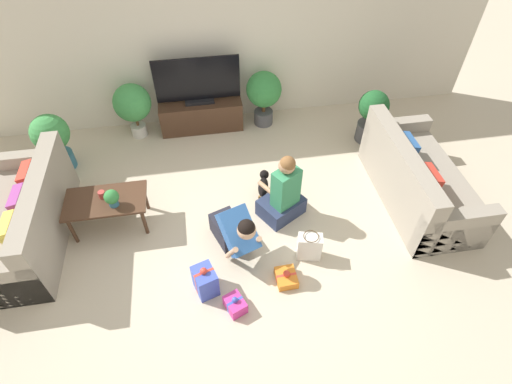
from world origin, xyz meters
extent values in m
plane|color=beige|center=(0.00, 0.00, 0.00)|extent=(16.00, 16.00, 0.00)
cube|color=beige|center=(0.00, 2.63, 1.30)|extent=(8.40, 0.06, 2.60)
cube|color=gray|center=(-2.45, 0.44, 0.23)|extent=(0.90, 1.86, 0.45)
cube|color=gray|center=(-2.10, 0.44, 0.66)|extent=(0.20, 1.86, 0.42)
cube|color=gray|center=(-2.45, 1.29, 0.32)|extent=(0.90, 0.16, 0.63)
cube|color=red|center=(-2.30, 0.84, 0.60)|extent=(0.18, 0.34, 0.32)
cube|color=#9E4293|center=(-2.30, 0.44, 0.60)|extent=(0.18, 0.34, 0.32)
cube|color=#EACC4C|center=(-2.30, 0.04, 0.60)|extent=(0.18, 0.34, 0.32)
cube|color=gray|center=(2.45, 0.34, 0.23)|extent=(0.90, 1.86, 0.45)
cube|color=gray|center=(2.10, 0.34, 0.66)|extent=(0.20, 1.86, 0.42)
cube|color=gray|center=(2.45, -0.52, 0.32)|extent=(0.90, 0.16, 0.63)
cube|color=gray|center=(2.45, 1.19, 0.32)|extent=(0.90, 0.16, 0.63)
cube|color=red|center=(2.30, 0.03, 0.60)|extent=(0.18, 0.34, 0.32)
cube|color=#3366AD|center=(2.30, 0.64, 0.60)|extent=(0.18, 0.34, 0.32)
cube|color=#472D1E|center=(-1.46, 0.51, 0.43)|extent=(0.95, 0.53, 0.03)
cylinder|color=#472D1E|center=(-1.88, 0.30, 0.21)|extent=(0.04, 0.04, 0.42)
cylinder|color=#472D1E|center=(-1.05, 0.30, 0.21)|extent=(0.04, 0.04, 0.42)
cylinder|color=#472D1E|center=(-1.88, 0.71, 0.21)|extent=(0.04, 0.04, 0.42)
cylinder|color=#472D1E|center=(-1.05, 0.71, 0.21)|extent=(0.04, 0.04, 0.42)
cube|color=#472D1E|center=(-0.22, 2.34, 0.23)|extent=(1.26, 0.43, 0.47)
cube|color=black|center=(-0.22, 2.34, 0.49)|extent=(0.44, 0.20, 0.05)
cube|color=black|center=(-0.22, 2.34, 0.85)|extent=(1.25, 0.03, 0.67)
cylinder|color=#4C4C51|center=(0.76, 2.29, 0.11)|extent=(0.30, 0.30, 0.22)
cylinder|color=brown|center=(0.76, 2.29, 0.30)|extent=(0.05, 0.05, 0.16)
sphere|color=#337F3D|center=(0.76, 2.29, 0.61)|extent=(0.54, 0.54, 0.54)
cylinder|color=#4C4C51|center=(2.25, 1.62, 0.14)|extent=(0.35, 0.35, 0.29)
cylinder|color=brown|center=(2.25, 1.62, 0.36)|extent=(0.06, 0.06, 0.13)
sphere|color=#1E5628|center=(2.25, 1.62, 0.61)|extent=(0.44, 0.44, 0.44)
cylinder|color=beige|center=(-1.20, 2.29, 0.09)|extent=(0.23, 0.23, 0.19)
cylinder|color=brown|center=(-1.20, 2.29, 0.27)|extent=(0.04, 0.04, 0.17)
sphere|color=#3D8E47|center=(-1.20, 2.29, 0.59)|extent=(0.55, 0.55, 0.55)
cylinder|color=#336B84|center=(-2.25, 1.72, 0.12)|extent=(0.34, 0.34, 0.24)
cylinder|color=brown|center=(-2.25, 1.72, 0.32)|extent=(0.06, 0.06, 0.15)
sphere|color=#3D8E47|center=(-2.25, 1.72, 0.60)|extent=(0.50, 0.50, 0.50)
cube|color=#23232D|center=(-0.08, 0.07, 0.14)|extent=(0.42, 0.51, 0.28)
cube|color=#3366AD|center=(0.02, -0.21, 0.44)|extent=(0.48, 0.60, 0.48)
sphere|color=tan|center=(0.09, -0.39, 0.67)|extent=(0.20, 0.20, 0.20)
sphere|color=black|center=(0.09, -0.39, 0.70)|extent=(0.18, 0.18, 0.18)
cylinder|color=tan|center=(-0.08, -0.35, 0.25)|extent=(0.15, 0.28, 0.43)
cylinder|color=tan|center=(0.19, -0.25, 0.25)|extent=(0.15, 0.28, 0.43)
cube|color=#283351|center=(0.63, 0.35, 0.12)|extent=(0.65, 0.61, 0.24)
cube|color=#338456|center=(0.66, 0.30, 0.50)|extent=(0.38, 0.34, 0.52)
sphere|color=tan|center=(0.66, 0.31, 0.85)|extent=(0.20, 0.20, 0.20)
sphere|color=brown|center=(0.66, 0.30, 0.89)|extent=(0.18, 0.18, 0.18)
cylinder|color=tan|center=(0.67, 0.54, 0.42)|extent=(0.18, 0.25, 0.06)
cylinder|color=tan|center=(0.45, 0.41, 0.42)|extent=(0.18, 0.25, 0.06)
ellipsoid|color=black|center=(0.46, 0.66, 0.20)|extent=(0.21, 0.35, 0.14)
sphere|color=black|center=(0.51, 0.84, 0.23)|extent=(0.12, 0.12, 0.12)
sphere|color=olive|center=(0.52, 0.89, 0.22)|extent=(0.06, 0.06, 0.06)
cylinder|color=black|center=(0.41, 0.48, 0.22)|extent=(0.04, 0.08, 0.09)
cylinder|color=olive|center=(0.52, 0.75, 0.06)|extent=(0.03, 0.03, 0.12)
cylinder|color=olive|center=(0.45, 0.77, 0.06)|extent=(0.03, 0.03, 0.12)
cylinder|color=olive|center=(0.47, 0.54, 0.06)|extent=(0.03, 0.03, 0.12)
cylinder|color=olive|center=(0.39, 0.56, 0.06)|extent=(0.03, 0.03, 0.12)
cube|color=#CC3389|center=(-0.11, -0.88, 0.08)|extent=(0.25, 0.28, 0.15)
cube|color=#3D51BC|center=(-0.11, -0.88, 0.08)|extent=(0.18, 0.10, 0.15)
sphere|color=#3D51BC|center=(-0.11, -0.88, 0.18)|extent=(0.06, 0.06, 0.06)
cube|color=#3D51BC|center=(-0.39, -0.61, 0.17)|extent=(0.29, 0.32, 0.33)
cube|color=red|center=(-0.39, -0.61, 0.17)|extent=(0.22, 0.10, 0.34)
sphere|color=red|center=(-0.39, -0.61, 0.36)|extent=(0.08, 0.08, 0.08)
cube|color=orange|center=(0.49, -0.64, 0.05)|extent=(0.23, 0.27, 0.10)
cube|color=red|center=(0.49, -0.64, 0.05)|extent=(0.22, 0.04, 0.11)
sphere|color=red|center=(0.49, -0.64, 0.13)|extent=(0.08, 0.08, 0.08)
cube|color=white|center=(0.81, -0.36, 0.17)|extent=(0.30, 0.21, 0.35)
torus|color=#4C3823|center=(0.81, -0.36, 0.37)|extent=(0.21, 0.21, 0.01)
cylinder|color=#B23D38|center=(-1.49, 0.55, 0.49)|extent=(0.08, 0.08, 0.09)
torus|color=#B23D38|center=(-1.44, 0.55, 0.50)|extent=(0.06, 0.01, 0.06)
cylinder|color=#336B84|center=(-1.34, 0.40, 0.48)|extent=(0.11, 0.11, 0.07)
sphere|color=#337F3D|center=(-1.34, 0.40, 0.58)|extent=(0.17, 0.17, 0.17)
camera|label=1|loc=(-0.23, -2.93, 3.87)|focal=28.00mm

